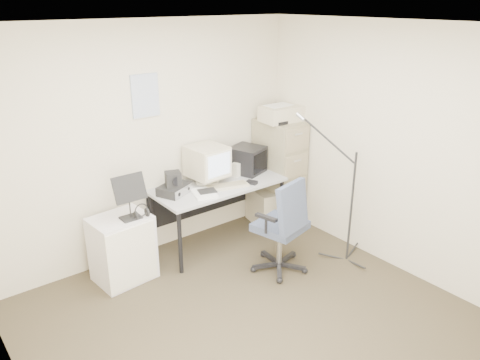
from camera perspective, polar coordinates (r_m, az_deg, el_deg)
floor at (r=4.29m, az=2.14°, el=-17.45°), size 3.60×3.60×0.01m
ceiling at (r=3.35m, az=2.75°, el=18.25°), size 3.60×3.60×0.01m
wall_back at (r=5.06m, az=-10.94°, el=4.53°), size 3.60×0.02×2.50m
wall_left at (r=2.93m, az=-25.97°, el=-10.21°), size 0.02×3.60×2.50m
wall_right at (r=4.93m, az=18.60°, el=3.35°), size 0.02×3.60×2.50m
wall_calendar at (r=4.92m, az=-11.49°, el=10.04°), size 0.30×0.02×0.44m
filing_cabinet at (r=5.86m, az=4.74°, el=1.01°), size 0.40×0.60×1.30m
printer at (r=5.64m, az=5.06°, el=8.06°), size 0.50×0.36×0.18m
desk at (r=5.40m, az=-2.61°, el=-4.08°), size 1.50×0.70×0.73m
crt_monitor at (r=5.23m, az=-4.05°, el=1.88°), size 0.41×0.43×0.42m
crt_tv at (r=5.56m, az=0.88°, el=2.51°), size 0.44×0.45×0.31m
desk_speaker at (r=5.45m, az=-0.45°, el=1.27°), size 0.10×0.10×0.16m
keyboard at (r=5.15m, az=-1.53°, el=-0.74°), size 0.49×0.27×0.03m
mouse at (r=5.24m, az=1.46°, el=-0.28°), size 0.11×0.14×0.04m
radio_receiver at (r=5.02m, az=-7.98°, el=-1.10°), size 0.41×0.37×0.10m
radio_speaker at (r=4.94m, az=-8.14°, el=0.10°), size 0.20×0.19×0.16m
papers at (r=4.99m, az=-4.40°, el=-1.61°), size 0.31×0.37×0.02m
pc_tower at (r=5.89m, az=2.68°, el=-3.27°), size 0.31×0.52×0.45m
office_chair at (r=4.81m, az=4.92°, el=-5.39°), size 0.72×0.72×1.04m
side_cart at (r=4.87m, az=-14.14°, el=-8.09°), size 0.59×0.49×0.68m
music_stand at (r=4.58m, az=-13.39°, el=-1.96°), size 0.34×0.23×0.46m
headphones at (r=4.64m, az=-11.92°, el=-3.95°), size 0.19×0.19×0.03m
mic_stand at (r=5.00m, az=13.60°, el=-1.34°), size 0.03×0.03×1.61m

